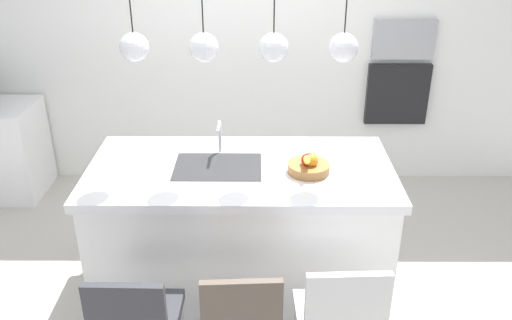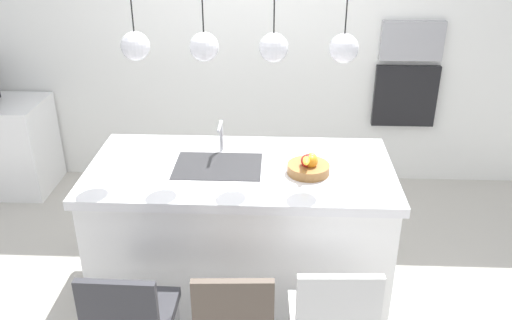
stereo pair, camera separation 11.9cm
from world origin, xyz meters
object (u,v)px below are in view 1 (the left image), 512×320
fruit_bowl (309,165)px  oven (397,94)px  chair_far (339,320)px  microwave (404,39)px

fruit_bowl → oven: bearing=60.3°
oven → chair_far: oven is taller
oven → chair_far: 2.71m
microwave → oven: (0.00, 0.00, -0.50)m
microwave → oven: bearing=0.0°
microwave → oven: 0.50m
fruit_bowl → microwave: size_ratio=0.50×
microwave → chair_far: microwave is taller
fruit_bowl → chair_far: fruit_bowl is taller
oven → fruit_bowl: bearing=-119.7°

